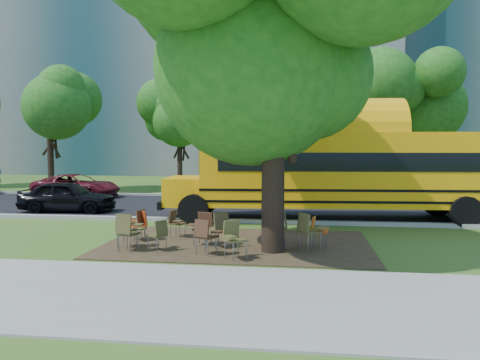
# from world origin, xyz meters

# --- Properties ---
(ground) EXTENTS (160.00, 160.00, 0.00)m
(ground) POSITION_xyz_m (0.00, 0.00, 0.00)
(ground) COLOR #34531A
(ground) RESTS_ON ground
(sidewalk) EXTENTS (60.00, 4.00, 0.04)m
(sidewalk) POSITION_xyz_m (0.00, -5.00, 0.02)
(sidewalk) COLOR gray
(sidewalk) RESTS_ON ground
(dirt_patch) EXTENTS (7.00, 4.50, 0.03)m
(dirt_patch) POSITION_xyz_m (1.00, -0.50, 0.01)
(dirt_patch) COLOR #382819
(dirt_patch) RESTS_ON ground
(asphalt_road) EXTENTS (80.00, 8.00, 0.04)m
(asphalt_road) POSITION_xyz_m (0.00, 7.00, 0.02)
(asphalt_road) COLOR black
(asphalt_road) RESTS_ON ground
(kerb_near) EXTENTS (80.00, 0.25, 0.14)m
(kerb_near) POSITION_xyz_m (0.00, 3.00, 0.07)
(kerb_near) COLOR gray
(kerb_near) RESTS_ON ground
(kerb_far) EXTENTS (80.00, 0.25, 0.14)m
(kerb_far) POSITION_xyz_m (0.00, 11.10, 0.07)
(kerb_far) COLOR gray
(kerb_far) RESTS_ON ground
(building_main) EXTENTS (38.00, 16.00, 22.00)m
(building_main) POSITION_xyz_m (-8.00, 36.00, 11.00)
(building_main) COLOR slate
(building_main) RESTS_ON ground
(bg_tree_0) EXTENTS (5.20, 5.20, 7.18)m
(bg_tree_0) POSITION_xyz_m (-12.00, 13.00, 4.57)
(bg_tree_0) COLOR black
(bg_tree_0) RESTS_ON ground
(bg_tree_2) EXTENTS (4.80, 4.80, 6.62)m
(bg_tree_2) POSITION_xyz_m (-5.00, 16.00, 4.21)
(bg_tree_2) COLOR black
(bg_tree_2) RESTS_ON ground
(bg_tree_3) EXTENTS (5.60, 5.60, 7.84)m
(bg_tree_3) POSITION_xyz_m (8.00, 14.00, 5.03)
(bg_tree_3) COLOR black
(bg_tree_3) RESTS_ON ground
(main_tree) EXTENTS (7.20, 7.20, 9.02)m
(main_tree) POSITION_xyz_m (2.01, -1.35, 5.40)
(main_tree) COLOR black
(main_tree) RESTS_ON ground
(school_bus) EXTENTS (12.80, 3.69, 3.09)m
(school_bus) POSITION_xyz_m (4.75, 4.10, 1.79)
(school_bus) COLOR #FFAB08
(school_bus) RESTS_ON ground
(chair_0) EXTENTS (0.62, 0.53, 0.91)m
(chair_0) POSITION_xyz_m (-1.73, -1.40, 0.56)
(chair_0) COLOR #504622
(chair_0) RESTS_ON ground
(chair_1) EXTENTS (0.67, 0.52, 0.88)m
(chair_1) POSITION_xyz_m (-1.53, -1.83, 0.55)
(chair_1) COLOR #423F1C
(chair_1) RESTS_ON ground
(chair_2) EXTENTS (0.53, 0.68, 0.80)m
(chair_2) POSITION_xyz_m (-0.80, -1.65, 0.49)
(chair_2) COLOR #4A4620
(chair_2) RESTS_ON ground
(chair_3) EXTENTS (0.65, 0.52, 0.88)m
(chair_3) POSITION_xyz_m (0.12, -0.80, 0.54)
(chair_3) COLOR #442818
(chair_3) RESTS_ON ground
(chair_4) EXTENTS (0.73, 0.58, 0.89)m
(chair_4) POSITION_xyz_m (0.45, -1.96, 0.55)
(chair_4) COLOR #402717
(chair_4) RESTS_ON ground
(chair_5) EXTENTS (0.62, 0.78, 0.91)m
(chair_5) POSITION_xyz_m (1.16, -2.22, 0.56)
(chair_5) COLOR brown
(chair_5) RESTS_ON ground
(chair_6) EXTENTS (0.60, 0.63, 0.96)m
(chair_6) POSITION_xyz_m (2.15, -0.79, 0.59)
(chair_6) COLOR brown
(chair_6) RESTS_ON ground
(chair_7) EXTENTS (0.81, 0.64, 0.97)m
(chair_7) POSITION_xyz_m (2.89, -1.17, 0.60)
(chair_7) COLOR brown
(chair_7) RESTS_ON ground
(chair_8) EXTENTS (0.51, 0.66, 0.87)m
(chair_8) POSITION_xyz_m (-1.81, -0.38, 0.54)
(chair_8) COLOR #472D19
(chair_8) RESTS_ON ground
(chair_9) EXTENTS (0.72, 0.57, 0.84)m
(chair_9) POSITION_xyz_m (-1.73, -0.48, 0.52)
(chair_9) COLOR #B13812
(chair_9) RESTS_ON ground
(chair_10) EXTENTS (0.47, 0.60, 0.79)m
(chair_10) POSITION_xyz_m (-0.88, 0.19, 0.49)
(chair_10) COLOR #49311A
(chair_10) RESTS_ON ground
(chair_11) EXTENTS (0.65, 0.82, 0.96)m
(chair_11) POSITION_xyz_m (0.62, -1.09, 0.59)
(chair_11) COLOR #4E4322
(chair_11) RESTS_ON ground
(chair_12) EXTENTS (0.48, 0.60, 0.81)m
(chair_12) POSITION_xyz_m (3.11, -0.75, 0.50)
(chair_12) COLOR #D45D16
(chair_12) RESTS_ON ground
(black_car) EXTENTS (3.81, 1.73, 1.27)m
(black_car) POSITION_xyz_m (-6.54, 4.66, 0.63)
(black_car) COLOR black
(black_car) RESTS_ON ground
(bg_car_red) EXTENTS (4.53, 2.33, 1.22)m
(bg_car_red) POSITION_xyz_m (-8.78, 9.80, 0.61)
(bg_car_red) COLOR #510D16
(bg_car_red) RESTS_ON ground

